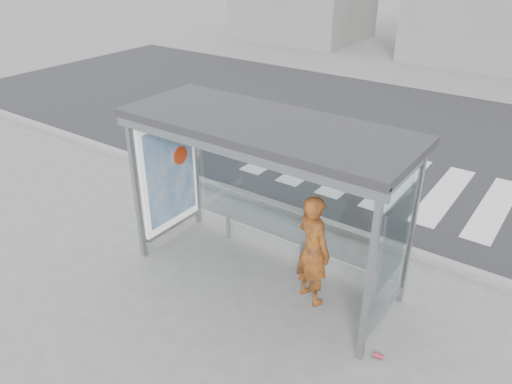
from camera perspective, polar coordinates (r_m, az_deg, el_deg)
ground at (r=8.14m, az=0.88°, el=-9.60°), size 80.00×80.00×0.00m
road at (r=13.79m, az=17.74°, el=5.39°), size 30.00×10.00×0.01m
curb at (r=9.50m, az=7.60°, el=-3.42°), size 30.00×0.18×0.12m
crosswalk at (r=11.33m, az=18.25°, el=0.39°), size 7.55×3.00×0.00m
bus_shelter at (r=7.36m, az=-1.12°, el=4.07°), size 4.25×1.65×2.62m
person at (r=7.25m, az=6.53°, el=-6.58°), size 0.75×0.62×1.74m
bench at (r=8.39m, az=0.90°, el=-3.40°), size 1.97×0.24×1.02m
soda_can at (r=7.00m, az=13.80°, el=-17.74°), size 0.13×0.08×0.07m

